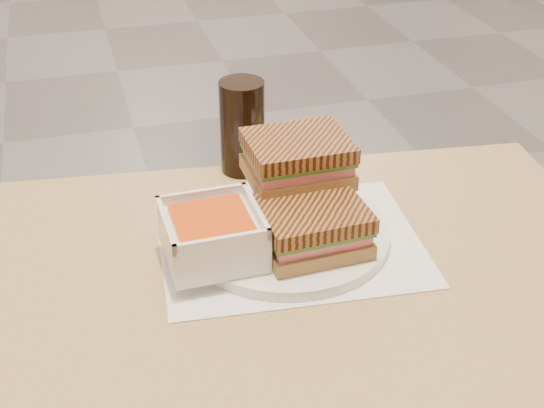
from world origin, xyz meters
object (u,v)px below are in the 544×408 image
object	(u,v)px
plate	(286,233)
cola_glass	(242,127)
main_table	(173,384)
panini_lower	(312,227)
soup_bowl	(212,236)

from	to	relation	value
plate	cola_glass	distance (m)	0.22
main_table	plate	bearing A→B (deg)	31.44
panini_lower	main_table	bearing A→B (deg)	-162.70
main_table	soup_bowl	distance (m)	0.19
plate	panini_lower	distance (m)	0.06
plate	panini_lower	bearing A→B (deg)	-68.05
soup_bowl	cola_glass	xyz separation A→B (m)	(0.10, 0.24, 0.03)
soup_bowl	cola_glass	bearing A→B (deg)	67.73
plate	cola_glass	world-z (taller)	cola_glass
panini_lower	cola_glass	bearing A→B (deg)	96.43
soup_bowl	panini_lower	distance (m)	0.13
plate	panini_lower	size ratio (longest dim) A/B	2.01
main_table	panini_lower	world-z (taller)	panini_lower
panini_lower	plate	bearing A→B (deg)	111.95
main_table	panini_lower	size ratio (longest dim) A/B	9.23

